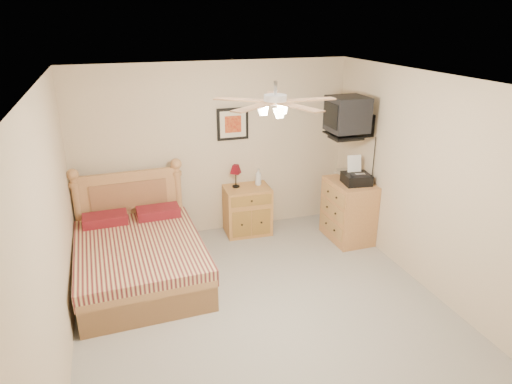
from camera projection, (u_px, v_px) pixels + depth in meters
floor at (266, 313)px, 5.03m from camera, size 4.50×4.50×0.00m
ceiling at (268, 82)px, 4.13m from camera, size 4.00×4.50×0.04m
wall_back at (215, 150)px, 6.57m from camera, size 4.00×0.04×2.50m
wall_front at (398, 359)px, 2.59m from camera, size 4.00×0.04×2.50m
wall_left at (52, 237)px, 4.00m from camera, size 0.04×4.50×2.50m
wall_right at (433, 187)px, 5.16m from camera, size 0.04×4.50×2.50m
bed at (138, 235)px, 5.44m from camera, size 1.50×1.94×1.23m
nightstand at (247, 210)px, 6.80m from camera, size 0.68×0.53×0.72m
table_lamp at (236, 176)px, 6.63m from camera, size 0.20×0.20×0.34m
lotion_bottle at (258, 177)px, 6.72m from camera, size 0.11×0.11×0.25m
framed_picture at (233, 124)px, 6.50m from camera, size 0.46×0.04×0.46m
dresser at (348, 211)px, 6.56m from camera, size 0.53×0.76×0.88m
fax_machine at (357, 171)px, 6.26m from camera, size 0.40×0.42×0.38m
magazine_lower at (340, 174)px, 6.66m from camera, size 0.26×0.30×0.02m
magazine_upper at (340, 172)px, 6.68m from camera, size 0.25×0.32×0.02m
wall_tv at (357, 116)px, 6.07m from camera, size 0.56×0.46×0.58m
ceiling_fan at (275, 102)px, 4.00m from camera, size 1.14×1.14×0.28m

